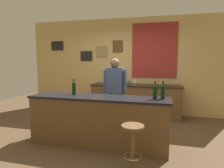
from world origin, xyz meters
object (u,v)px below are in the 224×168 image
(bartender, at_px, (115,89))
(wine_bottle_c, at_px, (163,91))
(wine_glass_a, at_px, (105,80))
(bar_stool, at_px, (133,140))
(coffee_mug, at_px, (129,83))
(wine_glass_c, at_px, (119,80))
(wine_bottle_a, at_px, (74,88))
(wine_bottle_b, at_px, (155,91))
(wine_glass_b, at_px, (113,80))
(wine_glass_d, at_px, (135,81))

(bartender, relative_size, wine_bottle_c, 5.29)
(wine_bottle_c, bearing_deg, wine_glass_a, 128.89)
(bartender, bearing_deg, wine_bottle_c, -35.30)
(bar_stool, height_order, coffee_mug, coffee_mug)
(bartender, xyz_separation_m, wine_glass_c, (-0.21, 1.30, 0.07))
(bar_stool, height_order, wine_bottle_a, wine_bottle_a)
(wine_bottle_b, xyz_separation_m, wine_glass_a, (-1.55, 2.14, -0.05))
(wine_bottle_c, height_order, coffee_mug, wine_bottle_c)
(wine_glass_a, height_order, coffee_mug, wine_glass_a)
(bartender, bearing_deg, bar_stool, -67.26)
(bartender, relative_size, wine_glass_b, 10.45)
(wine_bottle_a, relative_size, coffee_mug, 2.45)
(bartender, xyz_separation_m, wine_glass_a, (-0.65, 1.35, 0.07))
(wine_glass_b, distance_m, wine_glass_c, 0.18)
(bartender, relative_size, wine_glass_d, 10.45)
(wine_glass_a, height_order, wine_glass_c, same)
(bartender, height_order, wine_glass_d, bartender)
(bar_stool, distance_m, wine_bottle_a, 1.60)
(wine_bottle_c, xyz_separation_m, wine_glass_d, (-0.75, 1.89, -0.05))
(wine_bottle_c, bearing_deg, bar_stool, -116.17)
(bar_stool, distance_m, wine_bottle_c, 1.07)
(coffee_mug, bearing_deg, wine_bottle_c, -65.04)
(wine_bottle_b, height_order, wine_glass_b, wine_bottle_b)
(wine_bottle_a, xyz_separation_m, wine_bottle_c, (1.65, 0.01, 0.00))
(wine_bottle_a, height_order, wine_glass_a, wine_bottle_a)
(wine_bottle_b, relative_size, wine_glass_c, 1.97)
(wine_glass_a, bearing_deg, wine_glass_b, -27.60)
(bartender, xyz_separation_m, wine_bottle_b, (0.90, -0.79, 0.12))
(bartender, xyz_separation_m, wine_glass_b, (-0.36, 1.20, 0.07))
(bar_stool, distance_m, wine_glass_c, 2.99)
(wine_bottle_a, relative_size, wine_glass_b, 1.97)
(wine_bottle_a, distance_m, wine_glass_c, 2.08)
(bartender, relative_size, wine_glass_c, 10.45)
(wine_bottle_a, relative_size, wine_bottle_c, 1.00)
(wine_glass_d, bearing_deg, coffee_mug, 143.38)
(wine_bottle_a, relative_size, wine_glass_a, 1.97)
(wine_bottle_b, distance_m, coffee_mug, 2.26)
(bartender, xyz_separation_m, coffee_mug, (0.08, 1.31, 0.01))
(bartender, bearing_deg, wine_glass_c, 99.35)
(wine_glass_d, height_order, coffee_mug, wine_glass_d)
(bartender, bearing_deg, wine_glass_a, 115.66)
(bar_stool, distance_m, wine_glass_d, 2.76)
(wine_glass_c, xyz_separation_m, wine_glass_d, (0.49, -0.13, 0.00))
(wine_glass_a, relative_size, wine_glass_c, 1.00)
(wine_bottle_b, bearing_deg, bar_stool, -109.77)
(bartender, height_order, wine_bottle_c, bartender)
(wine_glass_b, xyz_separation_m, wine_glass_c, (0.14, 0.10, 0.00))
(wine_bottle_c, bearing_deg, wine_glass_d, 111.66)
(bartender, relative_size, wine_bottle_b, 5.29)
(wine_bottle_c, distance_m, coffee_mug, 2.25)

